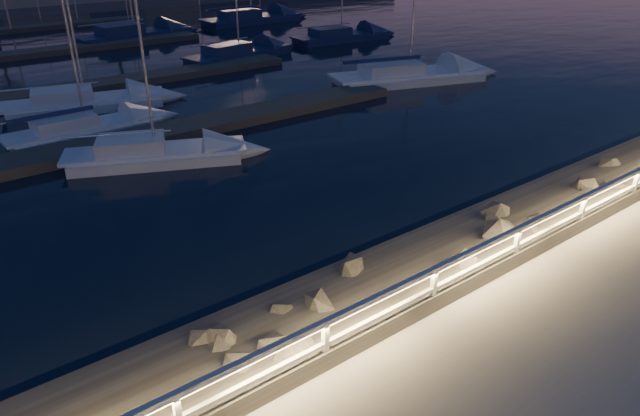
# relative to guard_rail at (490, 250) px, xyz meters

# --- Properties ---
(ground) EXTENTS (400.00, 400.00, 0.00)m
(ground) POSITION_rel_guard_rail_xyz_m (0.07, 0.00, -0.77)
(ground) COLOR #A19B92
(ground) RESTS_ON ground
(harbor_water) EXTENTS (400.00, 440.00, 0.60)m
(harbor_water) POSITION_rel_guard_rail_xyz_m (0.07, 31.22, -1.74)
(harbor_water) COLOR black
(harbor_water) RESTS_ON ground
(guard_rail) EXTENTS (44.11, 0.12, 1.06)m
(guard_rail) POSITION_rel_guard_rail_xyz_m (0.00, 0.00, 0.00)
(guard_rail) COLOR white
(guard_rail) RESTS_ON ground
(riprap) EXTENTS (36.34, 2.74, 1.37)m
(riprap) POSITION_rel_guard_rail_xyz_m (-0.98, 1.32, -0.95)
(riprap) COLOR #676358
(riprap) RESTS_ON ground
(floating_docks) EXTENTS (22.00, 36.00, 0.40)m
(floating_docks) POSITION_rel_guard_rail_xyz_m (0.07, 32.50, -1.17)
(floating_docks) COLOR #5C524C
(floating_docks) RESTS_ON ground
(sailboat_b) EXTENTS (6.95, 4.54, 11.58)m
(sailboat_b) POSITION_rel_guard_rail_xyz_m (-2.80, 13.58, -0.97)
(sailboat_b) COLOR white
(sailboat_b) RESTS_ON ground
(sailboat_c) EXTENTS (8.02, 4.06, 13.11)m
(sailboat_c) POSITION_rel_guard_rail_xyz_m (-2.70, 22.54, -0.96)
(sailboat_c) COLOR white
(sailboat_c) RESTS_ON ground
(sailboat_d) EXTENTS (9.65, 5.41, 15.74)m
(sailboat_d) POSITION_rel_guard_rail_xyz_m (14.06, 16.61, -0.93)
(sailboat_d) COLOR white
(sailboat_d) RESTS_ON ground
(sailboat_f) EXTENTS (6.82, 2.33, 11.47)m
(sailboat_f) POSITION_rel_guard_rail_xyz_m (-3.97, 18.25, -0.97)
(sailboat_f) COLOR white
(sailboat_f) RESTS_ON ground
(sailboat_g) EXTENTS (8.49, 3.88, 13.92)m
(sailboat_g) POSITION_rel_guard_rail_xyz_m (9.52, 28.23, -0.94)
(sailboat_g) COLOR navy
(sailboat_g) RESTS_ON ground
(sailboat_h) EXTENTS (8.50, 3.38, 14.00)m
(sailboat_h) POSITION_rel_guard_rail_xyz_m (19.55, 29.41, -0.96)
(sailboat_h) COLOR navy
(sailboat_h) RESTS_ON ground
(sailboat_k) EXTENTS (9.57, 3.97, 15.77)m
(sailboat_k) POSITION_rel_guard_rail_xyz_m (6.63, 39.92, -0.90)
(sailboat_k) COLOR navy
(sailboat_k) RESTS_ON ground
(sailboat_l) EXTENTS (9.96, 3.12, 16.74)m
(sailboat_l) POSITION_rel_guard_rail_xyz_m (18.77, 41.84, -0.91)
(sailboat_l) COLOR navy
(sailboat_l) RESTS_ON ground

